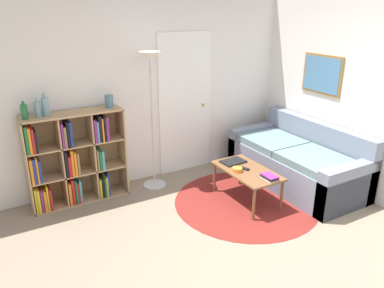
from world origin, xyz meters
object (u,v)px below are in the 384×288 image
(bottle_right, at_px, (45,106))
(bowl, at_px, (237,170))
(bottle_left, at_px, (24,112))
(coffee_table, at_px, (247,173))
(laptop, at_px, (233,162))
(vase_on_shelf, at_px, (109,101))
(floor_lamp, at_px, (151,85))
(bookshelf, at_px, (73,160))
(bottle_middle, at_px, (37,109))
(couch, at_px, (298,162))

(bottle_right, bearing_deg, bowl, -28.80)
(bottle_left, bearing_deg, coffee_table, -24.70)
(laptop, bearing_deg, vase_on_shelf, 148.99)
(coffee_table, bearing_deg, bottle_right, 152.38)
(floor_lamp, distance_m, bottle_left, 1.50)
(bookshelf, distance_m, bottle_left, 0.82)
(coffee_table, distance_m, bottle_right, 2.51)
(floor_lamp, xyz_separation_m, bowl, (0.69, -0.95, -0.94))
(bowl, xyz_separation_m, bottle_middle, (-2.04, 1.05, 0.79))
(laptop, xyz_separation_m, bowl, (-0.12, -0.26, 0.01))
(floor_lamp, bearing_deg, bookshelf, 173.84)
(laptop, bearing_deg, bookshelf, 156.52)
(laptop, bearing_deg, bottle_left, 161.09)
(coffee_table, relative_size, bottle_left, 4.44)
(coffee_table, distance_m, laptop, 0.28)
(bottle_right, xyz_separation_m, vase_on_shelf, (0.74, -0.01, -0.03))
(coffee_table, xyz_separation_m, vase_on_shelf, (-1.35, 1.08, 0.85))
(floor_lamp, height_order, bottle_middle, floor_lamp)
(couch, distance_m, bottle_right, 3.35)
(floor_lamp, relative_size, bottle_left, 8.84)
(bottle_left, bearing_deg, laptop, -18.91)
(bowl, relative_size, bottle_left, 0.61)
(vase_on_shelf, bearing_deg, bowl, -41.17)
(bookshelf, xyz_separation_m, bottle_middle, (-0.31, -0.00, 0.69))
(bookshelf, bearing_deg, coffee_table, -30.11)
(bottle_middle, relative_size, bottle_right, 0.84)
(bottle_right, bearing_deg, bookshelf, -3.36)
(bottle_left, relative_size, bottle_right, 0.77)
(floor_lamp, xyz_separation_m, couch, (1.79, -0.89, -1.10))
(bookshelf, relative_size, vase_on_shelf, 7.36)
(bottle_right, bearing_deg, bottle_left, -173.15)
(couch, distance_m, bottle_left, 3.54)
(couch, distance_m, vase_on_shelf, 2.68)
(bottle_left, relative_size, vase_on_shelf, 1.28)
(floor_lamp, distance_m, bowl, 1.51)
(couch, height_order, vase_on_shelf, vase_on_shelf)
(laptop, relative_size, bottle_right, 1.20)
(couch, relative_size, laptop, 5.98)
(bottle_left, distance_m, vase_on_shelf, 0.97)
(vase_on_shelf, bearing_deg, bookshelf, 179.86)
(bookshelf, xyz_separation_m, bottle_right, (-0.23, 0.01, 0.71))
(floor_lamp, xyz_separation_m, bottle_right, (-1.26, 0.12, -0.14))
(laptop, relative_size, vase_on_shelf, 1.98)
(bowl, distance_m, bottle_middle, 2.43)
(coffee_table, relative_size, vase_on_shelf, 5.68)
(bottle_middle, bearing_deg, floor_lamp, -4.60)
(couch, distance_m, laptop, 1.00)
(bowl, bearing_deg, laptop, 64.42)
(floor_lamp, xyz_separation_m, laptop, (0.81, -0.69, -0.96))
(couch, relative_size, bottle_middle, 8.54)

